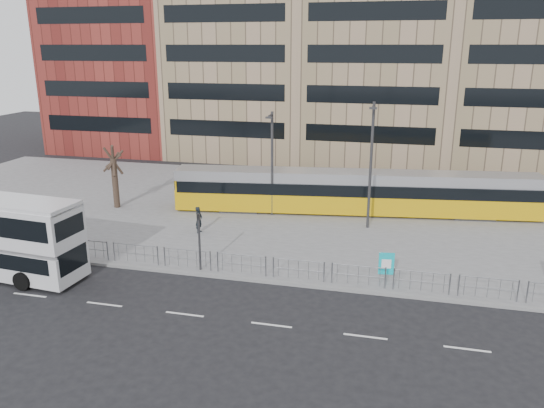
% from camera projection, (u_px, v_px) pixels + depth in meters
% --- Properties ---
extents(ground, '(120.00, 120.00, 0.00)m').
position_uv_depth(ground, '(252.00, 282.00, 26.98)').
color(ground, black).
rests_on(ground, ground).
extents(plaza, '(64.00, 24.00, 0.15)m').
position_uv_depth(plaza, '(297.00, 211.00, 38.12)').
color(plaza, slate).
rests_on(plaza, ground).
extents(kerb, '(64.00, 0.25, 0.17)m').
position_uv_depth(kerb, '(252.00, 280.00, 27.01)').
color(kerb, gray).
rests_on(kerb, ground).
extents(building_row, '(70.40, 18.40, 31.20)m').
position_uv_depth(building_row, '(355.00, 31.00, 54.79)').
color(building_row, maroon).
rests_on(building_row, ground).
extents(pedestrian_barrier, '(32.07, 0.07, 1.10)m').
position_uv_depth(pedestrian_barrier, '(293.00, 264.00, 26.71)').
color(pedestrian_barrier, gray).
rests_on(pedestrian_barrier, plaza).
extents(road_markings, '(62.00, 0.12, 0.01)m').
position_uv_depth(road_markings, '(249.00, 322.00, 23.03)').
color(road_markings, white).
rests_on(road_markings, ground).
extents(tram, '(25.33, 5.77, 2.98)m').
position_uv_depth(tram, '(354.00, 192.00, 37.23)').
color(tram, '#CE9D0B').
rests_on(tram, plaza).
extents(ad_panel, '(0.77, 0.16, 1.45)m').
position_uv_depth(ad_panel, '(386.00, 264.00, 26.63)').
color(ad_panel, '#2D2D30').
rests_on(ad_panel, plaza).
extents(pedestrian, '(0.43, 0.63, 1.69)m').
position_uv_depth(pedestrian, '(199.00, 220.00, 33.40)').
color(pedestrian, black).
rests_on(pedestrian, plaza).
extents(traffic_light_west, '(0.19, 0.22, 3.10)m').
position_uv_depth(traffic_light_west, '(199.00, 234.00, 27.51)').
color(traffic_light_west, '#2D2D30').
rests_on(traffic_light_west, plaza).
extents(lamp_post_west, '(0.45, 1.04, 7.19)m').
position_uv_depth(lamp_post_west, '(272.00, 159.00, 35.97)').
color(lamp_post_west, '#2D2D30').
rests_on(lamp_post_west, plaza).
extents(lamp_post_east, '(0.45, 1.04, 8.11)m').
position_uv_depth(lamp_post_east, '(371.00, 161.00, 33.22)').
color(lamp_post_east, '#2D2D30').
rests_on(lamp_post_east, plaza).
extents(bare_tree, '(3.88, 3.88, 6.56)m').
position_uv_depth(bare_tree, '(112.00, 143.00, 37.53)').
color(bare_tree, '#30241A').
rests_on(bare_tree, plaza).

